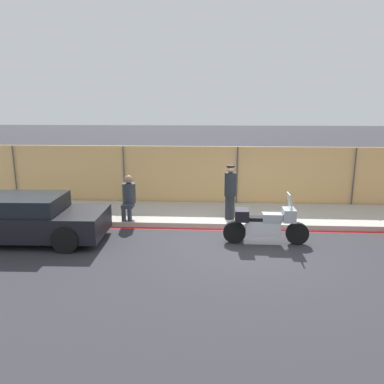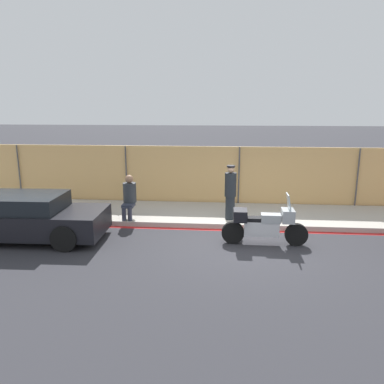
{
  "view_description": "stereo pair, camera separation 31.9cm",
  "coord_description": "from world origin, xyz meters",
  "px_view_note": "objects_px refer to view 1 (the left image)",
  "views": [
    {
      "loc": [
        -0.86,
        -9.57,
        3.67
      ],
      "look_at": [
        -1.51,
        1.56,
        1.07
      ],
      "focal_mm": 35.0,
      "sensor_mm": 36.0,
      "label": 1
    },
    {
      "loc": [
        -0.54,
        -9.54,
        3.67
      ],
      "look_at": [
        -1.51,
        1.56,
        1.07
      ],
      "focal_mm": 35.0,
      "sensor_mm": 36.0,
      "label": 2
    }
  ],
  "objects_px": {
    "motorcycle": "(265,224)",
    "person_seated_on_curb": "(129,195)",
    "officer_standing": "(230,192)",
    "parked_car_left_down_street": "(27,219)"
  },
  "relations": [
    {
      "from": "motorcycle",
      "to": "person_seated_on_curb",
      "type": "height_order",
      "value": "person_seated_on_curb"
    },
    {
      "from": "person_seated_on_curb",
      "to": "officer_standing",
      "type": "bearing_deg",
      "value": 1.36
    },
    {
      "from": "officer_standing",
      "to": "person_seated_on_curb",
      "type": "height_order",
      "value": "officer_standing"
    },
    {
      "from": "motorcycle",
      "to": "parked_car_left_down_street",
      "type": "xyz_separation_m",
      "value": [
        -6.48,
        -0.15,
        0.07
      ]
    },
    {
      "from": "motorcycle",
      "to": "officer_standing",
      "type": "relative_size",
      "value": 1.34
    },
    {
      "from": "motorcycle",
      "to": "person_seated_on_curb",
      "type": "relative_size",
      "value": 1.68
    },
    {
      "from": "motorcycle",
      "to": "officer_standing",
      "type": "height_order",
      "value": "officer_standing"
    },
    {
      "from": "person_seated_on_curb",
      "to": "motorcycle",
      "type": "bearing_deg",
      "value": -22.08
    },
    {
      "from": "officer_standing",
      "to": "person_seated_on_curb",
      "type": "relative_size",
      "value": 1.25
    },
    {
      "from": "officer_standing",
      "to": "parked_car_left_down_street",
      "type": "relative_size",
      "value": 0.41
    }
  ]
}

